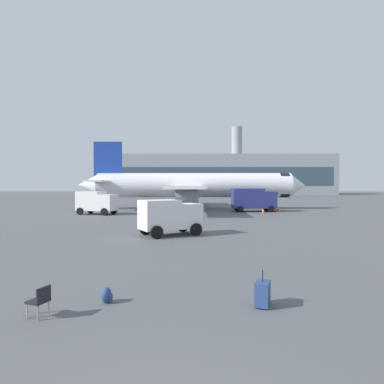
# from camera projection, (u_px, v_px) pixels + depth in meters

# --- Properties ---
(airplane_at_gate) EXTENTS (35.61, 32.02, 10.50)m
(airplane_at_gate) POSITION_uv_depth(u_px,v_px,m) (192.00, 185.00, 51.32)
(airplane_at_gate) COLOR white
(airplane_at_gate) RESTS_ON ground
(service_truck) EXTENTS (5.20, 3.52, 2.90)m
(service_truck) POSITION_uv_depth(u_px,v_px,m) (96.00, 202.00, 41.24)
(service_truck) COLOR white
(service_truck) RESTS_ON ground
(fuel_truck) EXTENTS (6.10, 2.93, 3.20)m
(fuel_truck) POSITION_uv_depth(u_px,v_px,m) (253.00, 199.00, 45.76)
(fuel_truck) COLOR navy
(fuel_truck) RESTS_ON ground
(cargo_van) EXTENTS (4.81, 3.98, 2.60)m
(cargo_van) POSITION_uv_depth(u_px,v_px,m) (170.00, 216.00, 23.89)
(cargo_van) COLOR white
(cargo_van) RESTS_ON ground
(safety_cone_near) EXTENTS (0.44, 0.44, 0.81)m
(safety_cone_near) POSITION_uv_depth(u_px,v_px,m) (276.00, 209.00, 45.49)
(safety_cone_near) COLOR #F2590C
(safety_cone_near) RESTS_ON ground
(safety_cone_mid) EXTENTS (0.44, 0.44, 0.63)m
(safety_cone_mid) POSITION_uv_depth(u_px,v_px,m) (263.00, 211.00, 43.25)
(safety_cone_mid) COLOR #F2590C
(safety_cone_mid) RESTS_ON ground
(safety_cone_far) EXTENTS (0.44, 0.44, 0.77)m
(safety_cone_far) POSITION_uv_depth(u_px,v_px,m) (278.00, 209.00, 45.82)
(safety_cone_far) COLOR #F2590C
(safety_cone_far) RESTS_ON ground
(rolling_suitcase) EXTENTS (0.59, 0.74, 1.10)m
(rolling_suitcase) POSITION_uv_depth(u_px,v_px,m) (263.00, 293.00, 9.85)
(rolling_suitcase) COLOR navy
(rolling_suitcase) RESTS_ON ground
(traveller_backpack) EXTENTS (0.36, 0.40, 0.48)m
(traveller_backpack) POSITION_uv_depth(u_px,v_px,m) (107.00, 295.00, 10.15)
(traveller_backpack) COLOR navy
(traveller_backpack) RESTS_ON ground
(gate_chair) EXTENTS (0.62, 0.62, 0.86)m
(gate_chair) POSITION_uv_depth(u_px,v_px,m) (40.00, 299.00, 9.02)
(gate_chair) COLOR black
(gate_chair) RESTS_ON ground
(terminal_building) EXTENTS (89.43, 18.91, 28.12)m
(terminal_building) POSITION_uv_depth(u_px,v_px,m) (222.00, 175.00, 136.97)
(terminal_building) COLOR gray
(terminal_building) RESTS_ON ground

